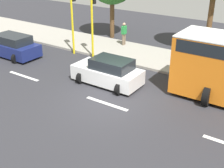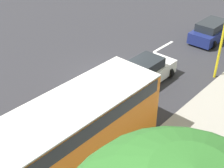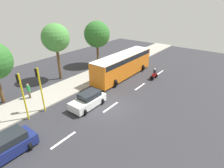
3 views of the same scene
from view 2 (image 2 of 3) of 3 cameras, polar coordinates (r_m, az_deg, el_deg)
name	(u,v)px [view 2 (image 2 of 3)]	position (r m, az deg, el deg)	size (l,w,h in m)	color
ground_plane	(108,79)	(18.69, -0.76, 0.94)	(40.00, 60.00, 0.10)	#2D2D33
sidewalk	(215,128)	(15.61, 18.65, -7.75)	(4.00, 60.00, 0.15)	#9E998E
lane_stripe_north	(24,126)	(15.63, -15.99, -7.50)	(0.20, 2.40, 0.01)	white
lane_stripe_mid	(108,78)	(18.66, -0.76, 1.09)	(0.20, 2.40, 0.01)	white
lane_stripe_south	(163,47)	(22.89, 9.55, 6.89)	(0.20, 2.40, 0.01)	white
lane_stripe_far_south	(203,24)	(27.78, 16.58, 10.66)	(0.20, 2.40, 0.01)	white
car_white	(146,71)	(18.09, 6.41, 2.38)	(2.13, 3.84, 1.52)	white
car_dark_blue	(212,31)	(24.62, 18.15, 9.38)	(2.18, 4.42, 1.52)	navy
city_bus	(40,153)	(11.38, -13.26, -12.46)	(3.20, 11.00, 3.16)	orange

